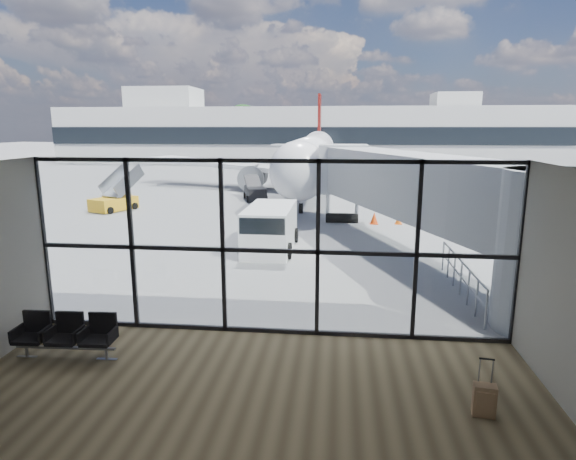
% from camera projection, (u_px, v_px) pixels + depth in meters
% --- Properties ---
extents(ground, '(220.00, 220.00, 0.00)m').
position_uv_depth(ground, '(323.00, 177.00, 51.40)').
color(ground, slate).
rests_on(ground, ground).
extents(lounge_shell, '(12.02, 8.01, 4.51)m').
position_uv_depth(lounge_shell, '(225.00, 301.00, 7.28)').
color(lounge_shell, brown).
rests_on(lounge_shell, ground).
extents(glass_curtain_wall, '(12.10, 0.12, 4.50)m').
position_uv_depth(glass_curtain_wall, '(270.00, 249.00, 12.04)').
color(glass_curtain_wall, white).
rests_on(glass_curtain_wall, ground).
extents(jet_bridge, '(8.00, 16.50, 4.33)m').
position_uv_depth(jet_bridge, '(423.00, 193.00, 18.30)').
color(jet_bridge, gray).
rests_on(jet_bridge, ground).
extents(apron_railing, '(0.06, 5.46, 1.11)m').
position_uv_depth(apron_railing, '(461.00, 273.00, 15.18)').
color(apron_railing, gray).
rests_on(apron_railing, ground).
extents(far_terminal, '(80.00, 12.20, 11.00)m').
position_uv_depth(far_terminal, '(325.00, 134.00, 71.93)').
color(far_terminal, '#ACADA8').
rests_on(far_terminal, ground).
extents(tree_0, '(4.95, 4.95, 7.12)m').
position_uv_depth(tree_0, '(78.00, 130.00, 86.16)').
color(tree_0, '#382619').
rests_on(tree_0, ground).
extents(tree_1, '(5.61, 5.61, 8.07)m').
position_uv_depth(tree_1, '(110.00, 127.00, 85.42)').
color(tree_1, '#382619').
rests_on(tree_1, ground).
extents(tree_2, '(6.27, 6.27, 9.03)m').
position_uv_depth(tree_2, '(142.00, 123.00, 84.67)').
color(tree_2, '#382619').
rests_on(tree_2, ground).
extents(tree_3, '(4.95, 4.95, 7.12)m').
position_uv_depth(tree_3, '(176.00, 130.00, 84.31)').
color(tree_3, '#382619').
rests_on(tree_3, ground).
extents(tree_4, '(5.61, 5.61, 8.07)m').
position_uv_depth(tree_4, '(209.00, 127.00, 83.56)').
color(tree_4, '#382619').
rests_on(tree_4, ground).
extents(tree_5, '(6.27, 6.27, 9.03)m').
position_uv_depth(tree_5, '(243.00, 123.00, 82.81)').
color(tree_5, '#382619').
rests_on(tree_5, ground).
extents(seating_row, '(2.33, 0.73, 1.03)m').
position_uv_depth(seating_row, '(67.00, 333.00, 11.12)').
color(seating_row, gray).
rests_on(seating_row, ground).
extents(suitcase, '(0.44, 0.34, 1.10)m').
position_uv_depth(suitcase, '(484.00, 400.00, 8.82)').
color(suitcase, '#917150').
rests_on(suitcase, ground).
extents(airliner, '(29.96, 34.63, 8.93)m').
position_uv_depth(airliner, '(313.00, 156.00, 42.08)').
color(airliner, silver).
rests_on(airliner, ground).
extents(service_van, '(2.16, 4.38, 1.90)m').
position_uv_depth(service_van, '(270.00, 228.00, 20.69)').
color(service_van, white).
rests_on(service_van, ground).
extents(belt_loader, '(2.27, 3.80, 1.66)m').
position_uv_depth(belt_loader, '(255.00, 192.00, 35.06)').
color(belt_loader, black).
rests_on(belt_loader, ground).
extents(mobile_stairs, '(2.68, 3.60, 2.30)m').
position_uv_depth(mobile_stairs, '(115.00, 202.00, 30.71)').
color(mobile_stairs, gold).
rests_on(mobile_stairs, ground).
extents(traffic_cone_a, '(0.46, 0.46, 0.65)m').
position_uv_depth(traffic_cone_a, '(278.00, 214.00, 27.65)').
color(traffic_cone_a, '#D1600B').
rests_on(traffic_cone_a, ground).
extents(traffic_cone_b, '(0.46, 0.46, 0.66)m').
position_uv_depth(traffic_cone_b, '(374.00, 218.00, 26.44)').
color(traffic_cone_b, '#DC3F0B').
rests_on(traffic_cone_b, ground).
extents(traffic_cone_c, '(0.38, 0.38, 0.55)m').
position_uv_depth(traffic_cone_c, '(399.00, 219.00, 26.42)').
color(traffic_cone_c, '#E85B0C').
rests_on(traffic_cone_c, ground).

